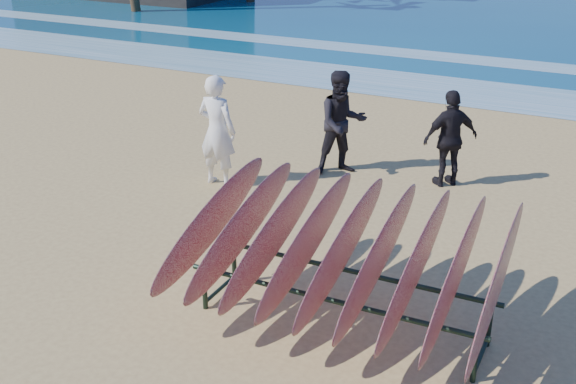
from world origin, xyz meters
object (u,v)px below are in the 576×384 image
(surfboard_rack, at_px, (343,250))
(person_white, at_px, (217,131))
(person_dark_b, at_px, (450,139))
(person_dark_a, at_px, (342,123))

(surfboard_rack, distance_m, person_white, 4.38)
(person_dark_b, bearing_deg, person_dark_a, -34.75)
(surfboard_rack, relative_size, person_dark_b, 2.11)
(person_white, distance_m, person_dark_a, 2.02)
(person_dark_a, relative_size, person_dark_b, 1.11)
(person_white, bearing_deg, person_dark_b, -152.05)
(surfboard_rack, distance_m, person_dark_b, 4.46)
(surfboard_rack, xyz_separation_m, person_dark_b, (-0.09, 4.46, -0.15))
(surfboard_rack, distance_m, person_dark_a, 4.57)
(person_dark_a, distance_m, person_dark_b, 1.73)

